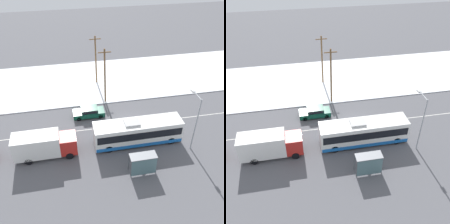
% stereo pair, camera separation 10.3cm
% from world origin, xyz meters
% --- Properties ---
extents(ground_plane, '(120.00, 120.00, 0.00)m').
position_xyz_m(ground_plane, '(0.00, 0.00, 0.00)').
color(ground_plane, '#56565B').
extents(snow_lot, '(80.00, 14.81, 0.12)m').
position_xyz_m(snow_lot, '(0.00, 13.00, 0.06)').
color(snow_lot, white).
rests_on(snow_lot, ground_plane).
extents(lane_marking_center, '(60.00, 0.12, 0.00)m').
position_xyz_m(lane_marking_center, '(0.00, 0.00, 0.00)').
color(lane_marking_center, silver).
rests_on(lane_marking_center, ground_plane).
extents(city_bus, '(10.73, 2.57, 3.27)m').
position_xyz_m(city_bus, '(0.05, -3.51, 1.60)').
color(city_bus, white).
rests_on(city_bus, ground_plane).
extents(box_truck, '(7.14, 2.30, 3.18)m').
position_xyz_m(box_truck, '(-11.16, -3.80, 1.75)').
color(box_truck, silver).
rests_on(box_truck, ground_plane).
extents(sedan_car, '(4.34, 1.80, 1.42)m').
position_xyz_m(sedan_car, '(-5.18, 2.92, 0.78)').
color(sedan_car, '#0F4733').
rests_on(sedan_car, ground_plane).
extents(pedestrian_at_stop, '(0.60, 0.27, 1.66)m').
position_xyz_m(pedestrian_at_stop, '(-0.68, -7.08, 1.02)').
color(pedestrian_at_stop, '#23232D').
rests_on(pedestrian_at_stop, ground_plane).
extents(bus_shelter, '(2.88, 1.20, 2.40)m').
position_xyz_m(bus_shelter, '(-0.71, -8.52, 1.68)').
color(bus_shelter, gray).
rests_on(bus_shelter, ground_plane).
extents(streetlamp, '(0.36, 2.46, 7.13)m').
position_xyz_m(streetlamp, '(6.11, -5.41, 4.51)').
color(streetlamp, '#9EA3A8').
rests_on(streetlamp, ground_plane).
extents(utility_pole_roadside, '(1.80, 0.24, 8.52)m').
position_xyz_m(utility_pole_roadside, '(-2.29, 6.15, 4.45)').
color(utility_pole_roadside, brown).
rests_on(utility_pole_roadside, ground_plane).
extents(utility_pole_snowlot, '(1.80, 0.24, 8.16)m').
position_xyz_m(utility_pole_snowlot, '(-2.74, 12.25, 4.27)').
color(utility_pole_snowlot, brown).
rests_on(utility_pole_snowlot, ground_plane).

